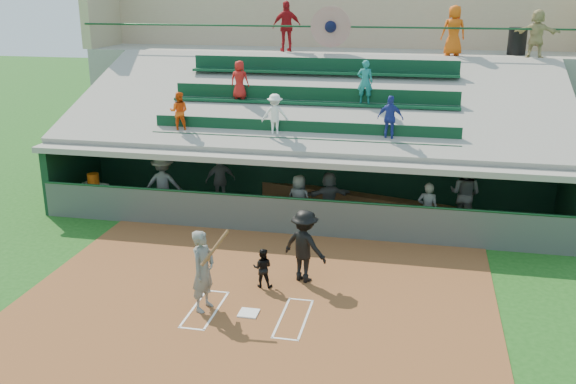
% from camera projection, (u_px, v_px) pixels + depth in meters
% --- Properties ---
extents(ground, '(100.00, 100.00, 0.00)m').
position_uv_depth(ground, '(249.00, 314.00, 14.35)').
color(ground, '#184C15').
rests_on(ground, ground).
extents(dirt_slab, '(11.00, 9.00, 0.02)m').
position_uv_depth(dirt_slab, '(254.00, 304.00, 14.81)').
color(dirt_slab, brown).
rests_on(dirt_slab, ground).
extents(home_plate, '(0.43, 0.43, 0.03)m').
position_uv_depth(home_plate, '(249.00, 313.00, 14.34)').
color(home_plate, white).
rests_on(home_plate, dirt_slab).
extents(batters_box_chalk, '(2.65, 1.85, 0.01)m').
position_uv_depth(batters_box_chalk, '(249.00, 314.00, 14.34)').
color(batters_box_chalk, white).
rests_on(batters_box_chalk, dirt_slab).
extents(dugout_floor, '(16.00, 3.50, 0.04)m').
position_uv_depth(dugout_floor, '(304.00, 214.00, 20.64)').
color(dugout_floor, gray).
rests_on(dugout_floor, ground).
extents(concourse_slab, '(20.00, 3.00, 4.60)m').
position_uv_depth(concourse_slab, '(334.00, 108.00, 26.24)').
color(concourse_slab, gray).
rests_on(concourse_slab, ground).
extents(grandstand, '(20.40, 10.40, 7.80)m').
position_uv_depth(grandstand, '(323.00, 123.00, 23.47)').
color(grandstand, '#50554F').
rests_on(grandstand, ground).
extents(batter_at_plate, '(0.93, 0.81, 1.95)m').
position_uv_depth(batter_at_plate, '(203.00, 270.00, 14.29)').
color(batter_at_plate, '#60625C').
rests_on(batter_at_plate, dirt_slab).
extents(catcher, '(0.51, 0.42, 0.99)m').
position_uv_depth(catcher, '(263.00, 268.00, 15.51)').
color(catcher, black).
rests_on(catcher, dirt_slab).
extents(home_umpire, '(1.36, 1.11, 1.83)m').
position_uv_depth(home_umpire, '(305.00, 246.00, 15.73)').
color(home_umpire, black).
rests_on(home_umpire, dirt_slab).
extents(dugout_bench, '(15.42, 4.66, 0.48)m').
position_uv_depth(dugout_bench, '(311.00, 194.00, 21.85)').
color(dugout_bench, brown).
rests_on(dugout_bench, dugout_floor).
extents(white_table, '(1.02, 0.86, 0.78)m').
position_uv_depth(white_table, '(93.00, 196.00, 21.11)').
color(white_table, white).
rests_on(white_table, dugout_floor).
extents(water_cooler, '(0.38, 0.38, 0.38)m').
position_uv_depth(water_cooler, '(93.00, 179.00, 20.96)').
color(water_cooler, '#E55C0D').
rests_on(water_cooler, white_table).
extents(dugout_player_a, '(1.36, 0.93, 1.94)m').
position_uv_depth(dugout_player_a, '(163.00, 184.00, 20.41)').
color(dugout_player_a, '#535651').
rests_on(dugout_player_a, dugout_floor).
extents(dugout_player_b, '(1.07, 0.86, 1.71)m').
position_uv_depth(dugout_player_b, '(220.00, 180.00, 21.26)').
color(dugout_player_b, '#5F615C').
rests_on(dugout_player_b, dugout_floor).
extents(dugout_player_c, '(0.86, 0.66, 1.57)m').
position_uv_depth(dugout_player_c, '(299.00, 200.00, 19.46)').
color(dugout_player_c, '#535651').
rests_on(dugout_player_c, dugout_floor).
extents(dugout_player_d, '(1.52, 1.01, 1.57)m').
position_uv_depth(dugout_player_d, '(329.00, 197.00, 19.80)').
color(dugout_player_d, '#555752').
rests_on(dugout_player_d, dugout_floor).
extents(dugout_player_e, '(0.64, 0.47, 1.62)m').
position_uv_depth(dugout_player_e, '(427.00, 210.00, 18.56)').
color(dugout_player_e, '#51544F').
rests_on(dugout_player_e, dugout_floor).
extents(dugout_player_f, '(1.19, 1.08, 1.99)m').
position_uv_depth(dugout_player_f, '(465.00, 194.00, 19.38)').
color(dugout_player_f, '#51534E').
rests_on(dugout_player_f, dugout_floor).
extents(trash_bin, '(0.66, 0.66, 0.99)m').
position_uv_depth(trash_bin, '(517.00, 41.00, 23.70)').
color(trash_bin, black).
rests_on(trash_bin, concourse_slab).
extents(concourse_staff_a, '(1.21, 0.89, 1.91)m').
position_uv_depth(concourse_staff_a, '(287.00, 26.00, 24.78)').
color(concourse_staff_a, '#A71319').
rests_on(concourse_staff_a, concourse_slab).
extents(concourse_staff_b, '(0.99, 0.77, 1.80)m').
position_uv_depth(concourse_staff_b, '(454.00, 31.00, 23.23)').
color(concourse_staff_b, '#E0540D').
rests_on(concourse_staff_b, concourse_slab).
extents(concourse_staff_c, '(1.64, 0.85, 1.68)m').
position_uv_depth(concourse_staff_c, '(537.00, 34.00, 22.50)').
color(concourse_staff_c, tan).
rests_on(concourse_staff_c, concourse_slab).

